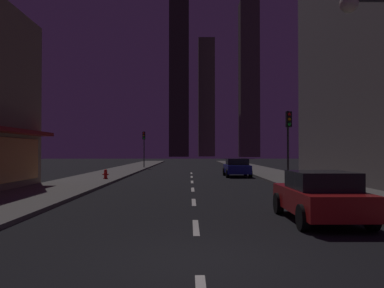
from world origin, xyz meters
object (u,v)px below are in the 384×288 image
(fire_hydrant_far_left, at_px, (106,174))
(traffic_light_near_right, at_px, (288,131))
(car_parked_near, at_px, (320,196))
(street_lamp_right, at_px, (375,50))
(traffic_light_far_left, at_px, (144,141))
(car_parked_far, at_px, (237,167))

(fire_hydrant_far_left, bearing_deg, traffic_light_near_right, -21.45)
(car_parked_near, height_order, traffic_light_near_right, traffic_light_near_right)
(car_parked_near, relative_size, fire_hydrant_far_left, 6.48)
(street_lamp_right, bearing_deg, traffic_light_far_left, 107.39)
(car_parked_far, bearing_deg, street_lamp_right, -84.90)
(car_parked_near, xyz_separation_m, traffic_light_far_left, (-9.10, 35.04, 2.45))
(traffic_light_near_right, height_order, street_lamp_right, street_lamp_right)
(fire_hydrant_far_left, relative_size, traffic_light_near_right, 0.16)
(traffic_light_near_right, xyz_separation_m, street_lamp_right, (-0.12, -10.97, 1.87))
(traffic_light_near_right, bearing_deg, traffic_light_far_left, 114.82)
(car_parked_near, height_order, fire_hydrant_far_left, car_parked_near)
(fire_hydrant_far_left, relative_size, street_lamp_right, 0.10)
(traffic_light_near_right, bearing_deg, car_parked_near, -99.58)
(car_parked_far, xyz_separation_m, traffic_light_near_right, (1.90, -8.96, 2.45))
(car_parked_near, bearing_deg, street_lamp_right, 9.46)
(car_parked_near, distance_m, traffic_light_far_left, 36.29)
(traffic_light_near_right, xyz_separation_m, traffic_light_far_left, (-11.00, 23.78, 0.00))
(car_parked_near, height_order, street_lamp_right, street_lamp_right)
(car_parked_near, xyz_separation_m, car_parked_far, (0.00, 20.22, 0.00))
(fire_hydrant_far_left, bearing_deg, street_lamp_right, -53.86)
(street_lamp_right, bearing_deg, car_parked_near, -170.54)
(car_parked_far, relative_size, fire_hydrant_far_left, 6.48)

